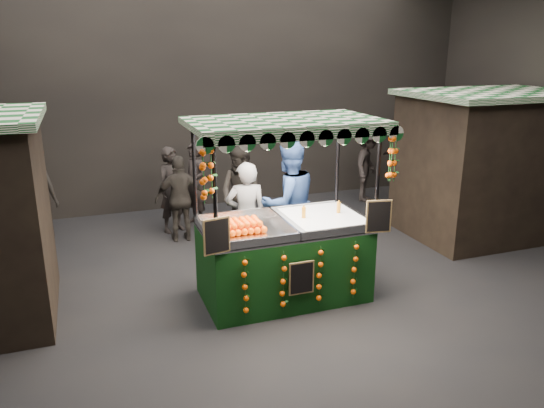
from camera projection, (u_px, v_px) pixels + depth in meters
name	position (u px, v px, depth m)	size (l,w,h in m)	color
ground	(293.00, 304.00, 7.13)	(12.00, 12.00, 0.00)	black
market_hall	(297.00, 43.00, 6.15)	(12.10, 10.10, 5.05)	black
neighbour_stall_right	(488.00, 163.00, 9.53)	(3.00, 2.20, 2.60)	black
juice_stall	(285.00, 246.00, 7.11)	(2.54, 1.50, 2.46)	black
vendor_grey	(246.00, 217.00, 8.01)	(0.69, 0.52, 1.71)	gray
vendor_blue	(288.00, 203.00, 8.19)	(1.09, 0.91, 2.01)	navy
shopper_0	(173.00, 190.00, 9.73)	(0.69, 0.61, 1.60)	black
shopper_1	(242.00, 195.00, 9.19)	(1.04, 1.05, 1.72)	#2A2622
shopper_2	(181.00, 199.00, 9.27)	(0.92, 0.43, 1.54)	#2E2925
shopper_3	(367.00, 165.00, 11.67)	(1.17, 1.20, 1.65)	#2E2725
shopper_4	(27.00, 190.00, 9.04)	(0.97, 0.66, 1.94)	black
shopper_5	(421.00, 160.00, 11.58)	(1.68, 1.54, 1.87)	#2B2523
shopper_6	(195.00, 184.00, 10.12)	(0.57, 0.68, 1.60)	#282221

